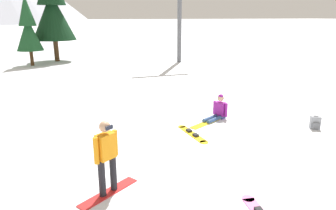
% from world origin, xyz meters
% --- Properties ---
extents(ground_plane, '(800.00, 800.00, 0.00)m').
position_xyz_m(ground_plane, '(0.00, 0.00, 0.00)').
color(ground_plane, white).
extents(snowboarder_foreground, '(1.44, 1.04, 1.69)m').
position_xyz_m(snowboarder_foreground, '(-3.57, -0.15, 0.89)').
color(snowboarder_foreground, red).
rests_on(snowboarder_foreground, ground_plane).
extents(snowboarder_midground, '(1.76, 1.15, 0.94)m').
position_xyz_m(snowboarder_midground, '(1.17, 3.53, 0.32)').
color(snowboarder_midground, '#335184').
rests_on(snowboarder_midground, ground_plane).
extents(loose_snowboard_far_spare, '(0.39, 1.80, 0.09)m').
position_xyz_m(loose_snowboard_far_spare, '(-0.38, 2.41, 0.02)').
color(loose_snowboard_far_spare, yellow).
rests_on(loose_snowboard_far_spare, ground_plane).
extents(backpack_grey, '(0.38, 0.36, 0.47)m').
position_xyz_m(backpack_grey, '(3.85, 1.44, 0.21)').
color(backpack_grey, gray).
rests_on(backpack_grey, ground_plane).
extents(pine_tree_broad, '(3.57, 3.57, 8.20)m').
position_xyz_m(pine_tree_broad, '(-4.33, 22.19, 4.47)').
color(pine_tree_broad, '#472D19').
rests_on(pine_tree_broad, ground_plane).
extents(pine_tree_slender, '(2.00, 2.00, 5.35)m').
position_xyz_m(pine_tree_slender, '(-6.21, 20.18, 2.92)').
color(pine_tree_slender, '#472D19').
rests_on(pine_tree_slender, ground_plane).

